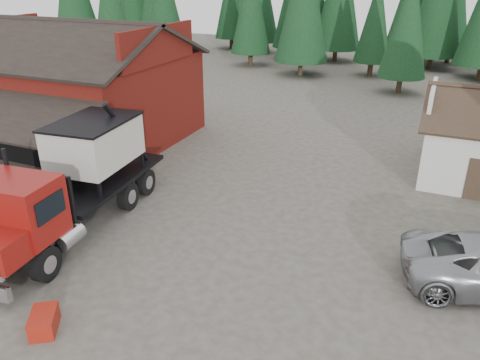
% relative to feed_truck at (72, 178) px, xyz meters
% --- Properties ---
extents(ground, '(120.00, 120.00, 0.00)m').
position_rel_feed_truck_xyz_m(ground, '(3.49, -0.81, -2.18)').
color(ground, '#4C463B').
rests_on(ground, ground).
extents(red_barn, '(12.80, 13.63, 7.18)m').
position_rel_feed_truck_xyz_m(red_barn, '(-7.51, 9.09, 0.51)').
color(red_barn, '#5E160F').
rests_on(red_barn, ground).
extents(conifer_backdrop, '(76.00, 16.00, 16.00)m').
position_rel_feed_truck_xyz_m(conifer_backdrop, '(3.49, 41.19, -2.18)').
color(conifer_backdrop, black).
rests_on(conifer_backdrop, ground).
extents(near_pine_a, '(4.40, 4.40, 11.40)m').
position_rel_feed_truck_xyz_m(near_pine_a, '(-18.51, 27.19, 4.21)').
color(near_pine_a, '#382619').
rests_on(near_pine_a, ground).
extents(near_pine_b, '(3.96, 3.96, 10.40)m').
position_rel_feed_truck_xyz_m(near_pine_b, '(9.49, 29.19, 3.71)').
color(near_pine_b, '#382619').
rests_on(near_pine_b, ground).
extents(feed_truck, '(3.79, 10.55, 4.67)m').
position_rel_feed_truck_xyz_m(feed_truck, '(0.00, 0.00, 0.00)').
color(feed_truck, black).
rests_on(feed_truck, ground).
extents(equip_box, '(1.19, 1.30, 0.60)m').
position_rel_feed_truck_xyz_m(equip_box, '(3.28, -5.24, -1.88)').
color(equip_box, maroon).
rests_on(equip_box, ground).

